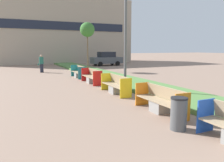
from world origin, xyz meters
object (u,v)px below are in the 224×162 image
(bench_red_frame, at_px, (92,78))
(bench_yellow_frame, at_px, (116,86))
(bench_teal_frame, at_px, (79,73))
(pedestrian_walking, at_px, (41,63))
(litter_bin, at_px, (179,114))
(sapling_tree_far, at_px, (87,30))
(bench_orange_frame, at_px, (161,102))
(parked_car_distant, at_px, (106,59))

(bench_red_frame, bearing_deg, bench_yellow_frame, -90.01)
(bench_teal_frame, bearing_deg, pedestrian_walking, 113.40)
(bench_teal_frame, bearing_deg, litter_bin, -92.82)
(bench_yellow_frame, bearing_deg, sapling_tree_far, 78.50)
(bench_orange_frame, height_order, litter_bin, litter_bin)
(bench_teal_frame, height_order, pedestrian_walking, pedestrian_walking)
(parked_car_distant, bearing_deg, sapling_tree_far, -130.53)
(bench_yellow_frame, height_order, bench_red_frame, same)
(pedestrian_walking, relative_size, parked_car_distant, 0.41)
(parked_car_distant, bearing_deg, bench_yellow_frame, -113.77)
(litter_bin, xyz_separation_m, parked_car_distant, (7.51, 22.56, 0.43))
(sapling_tree_far, distance_m, parked_car_distant, 8.02)
(bench_red_frame, bearing_deg, bench_orange_frame, -90.00)
(bench_orange_frame, xyz_separation_m, sapling_tree_far, (2.33, 15.21, 3.80))
(bench_orange_frame, relative_size, bench_red_frame, 0.98)
(bench_teal_frame, xyz_separation_m, litter_bin, (-0.60, -12.23, 0.11))
(bench_red_frame, height_order, parked_car_distant, parked_car_distant)
(bench_orange_frame, relative_size, pedestrian_walking, 1.39)
(bench_teal_frame, relative_size, pedestrian_walking, 1.26)
(bench_red_frame, height_order, sapling_tree_far, sapling_tree_far)
(bench_teal_frame, bearing_deg, sapling_tree_far, 63.11)
(bench_orange_frame, height_order, pedestrian_walking, pedestrian_walking)
(sapling_tree_far, xyz_separation_m, parked_car_distant, (4.58, 5.72, -3.26))
(bench_orange_frame, height_order, sapling_tree_far, sapling_tree_far)
(sapling_tree_far, xyz_separation_m, pedestrian_walking, (-4.55, 0.52, -3.30))
(bench_teal_frame, bearing_deg, parked_car_distant, 56.21)
(bench_yellow_frame, height_order, litter_bin, litter_bin)
(bench_red_frame, distance_m, pedestrian_walking, 8.57)
(bench_red_frame, bearing_deg, parked_car_distant, 62.84)
(bench_orange_frame, bearing_deg, litter_bin, -110.36)
(bench_yellow_frame, xyz_separation_m, bench_teal_frame, (-0.00, 6.86, -0.01))
(sapling_tree_far, relative_size, pedestrian_walking, 2.86)
(sapling_tree_far, bearing_deg, bench_orange_frame, -98.72)
(pedestrian_walking, bearing_deg, bench_orange_frame, -81.97)
(litter_bin, distance_m, sapling_tree_far, 17.49)
(bench_teal_frame, height_order, parked_car_distant, parked_car_distant)
(bench_orange_frame, height_order, parked_car_distant, parked_car_distant)
(bench_yellow_frame, distance_m, bench_teal_frame, 6.86)
(sapling_tree_far, distance_m, pedestrian_walking, 5.64)
(bench_yellow_frame, distance_m, sapling_tree_far, 12.30)
(bench_orange_frame, xyz_separation_m, litter_bin, (-0.60, -1.63, 0.10))
(bench_yellow_frame, bearing_deg, parked_car_distant, 68.10)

